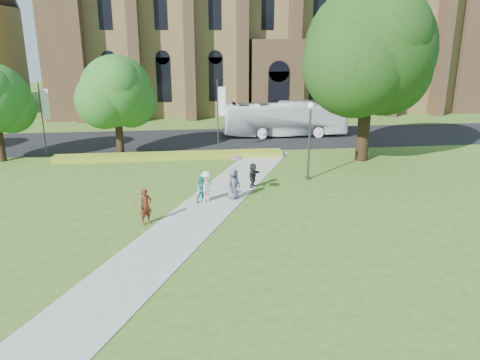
{
  "coord_description": "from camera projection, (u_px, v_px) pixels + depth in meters",
  "views": [
    {
      "loc": [
        -0.71,
        -23.35,
        9.45
      ],
      "look_at": [
        2.26,
        1.71,
        1.6
      ],
      "focal_mm": 35.0,
      "sensor_mm": 36.0,
      "label": 1
    }
  ],
  "objects": [
    {
      "name": "streetlamp",
      "position": [
        310.0,
        132.0,
        31.06
      ],
      "size": [
        0.44,
        0.44,
        5.24
      ],
      "color": "#38383D",
      "rests_on": "ground"
    },
    {
      "name": "ground",
      "position": [
        202.0,
        219.0,
        25.03
      ],
      "size": [
        160.0,
        160.0,
        0.0
      ],
      "primitive_type": "plane",
      "color": "#385C1B",
      "rests_on": "ground"
    },
    {
      "name": "banner_pole_1",
      "position": [
        43.0,
        115.0,
        37.1
      ],
      "size": [
        0.7,
        0.1,
        6.0
      ],
      "color": "#38383D",
      "rests_on": "ground"
    },
    {
      "name": "tour_coach",
      "position": [
        284.0,
        119.0,
        45.23
      ],
      "size": [
        11.9,
        3.1,
        3.29
      ],
      "primitive_type": "imported",
      "rotation": [
        0.0,
        0.0,
        1.54
      ],
      "color": "white",
      "rests_on": "road"
    },
    {
      "name": "pedestrian_4",
      "position": [
        233.0,
        184.0,
        27.82
      ],
      "size": [
        1.07,
        1.06,
        1.87
      ],
      "primitive_type": "imported",
      "rotation": [
        0.0,
        0.0,
        0.75
      ],
      "color": "slate",
      "rests_on": "footpath"
    },
    {
      "name": "pedestrian_5",
      "position": [
        253.0,
        175.0,
        30.01
      ],
      "size": [
        1.18,
        1.49,
        1.58
      ],
      "primitive_type": "imported",
      "rotation": [
        0.0,
        0.0,
        1.01
      ],
      "color": "#25262D",
      "rests_on": "footpath"
    },
    {
      "name": "road",
      "position": [
        193.0,
        140.0,
        43.99
      ],
      "size": [
        160.0,
        10.0,
        0.02
      ],
      "primitive_type": "cube",
      "color": "black",
      "rests_on": "ground"
    },
    {
      "name": "large_tree",
      "position": [
        370.0,
        50.0,
        34.44
      ],
      "size": [
        9.6,
        9.6,
        13.2
      ],
      "color": "#332114",
      "rests_on": "ground"
    },
    {
      "name": "flower_hedge",
      "position": [
        170.0,
        156.0,
        37.26
      ],
      "size": [
        18.0,
        1.4,
        0.45
      ],
      "primitive_type": "cube",
      "color": "gold",
      "rests_on": "ground"
    },
    {
      "name": "pedestrian_0",
      "position": [
        146.0,
        206.0,
        24.17
      ],
      "size": [
        0.82,
        0.75,
        1.87
      ],
      "primitive_type": "imported",
      "rotation": [
        0.0,
        0.0,
        0.58
      ],
      "color": "#562013",
      "rests_on": "footpath"
    },
    {
      "name": "parasol",
      "position": [
        236.0,
        163.0,
        27.55
      ],
      "size": [
        0.78,
        0.78,
        0.68
      ],
      "primitive_type": "imported",
      "rotation": [
        0.0,
        0.0,
        -0.01
      ],
      "color": "#EBA6B7",
      "rests_on": "pedestrian_4"
    },
    {
      "name": "pedestrian_1",
      "position": [
        202.0,
        189.0,
        27.19
      ],
      "size": [
        0.95,
        0.83,
        1.65
      ],
      "primitive_type": "imported",
      "rotation": [
        0.0,
        0.0,
        0.29
      ],
      "color": "#1D9179",
      "rests_on": "footpath"
    },
    {
      "name": "footpath",
      "position": [
        201.0,
        212.0,
        25.97
      ],
      "size": [
        15.58,
        28.54,
        0.04
      ],
      "primitive_type": "cube",
      "rotation": [
        0.0,
        0.0,
        -0.44
      ],
      "color": "#B2B2A8",
      "rests_on": "ground"
    },
    {
      "name": "pedestrian_2",
      "position": [
        207.0,
        187.0,
        27.2
      ],
      "size": [
        1.4,
        1.12,
        1.9
      ],
      "primitive_type": "imported",
      "rotation": [
        0.0,
        0.0,
        0.39
      ],
      "color": "silver",
      "rests_on": "footpath"
    },
    {
      "name": "pedestrian_3",
      "position": [
        234.0,
        185.0,
        28.08
      ],
      "size": [
        0.92,
        0.88,
        1.54
      ],
      "primitive_type": "imported",
      "rotation": [
        0.0,
        0.0,
        0.74
      ],
      "color": "black",
      "rests_on": "footpath"
    },
    {
      "name": "cathedral",
      "position": [
        265.0,
        6.0,
        59.97
      ],
      "size": [
        52.6,
        18.25,
        28.0
      ],
      "color": "brown",
      "rests_on": "ground"
    },
    {
      "name": "street_tree_1",
      "position": [
        116.0,
        91.0,
        36.56
      ],
      "size": [
        5.6,
        5.6,
        8.05
      ],
      "color": "#332114",
      "rests_on": "ground"
    },
    {
      "name": "banner_pole_0",
      "position": [
        219.0,
        111.0,
        38.67
      ],
      "size": [
        0.7,
        0.1,
        6.0
      ],
      "color": "#38383D",
      "rests_on": "ground"
    }
  ]
}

